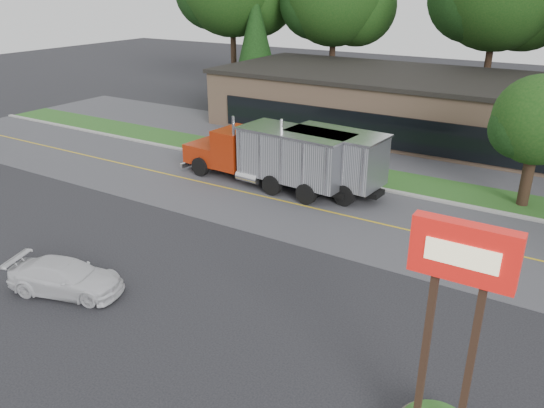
{
  "coord_description": "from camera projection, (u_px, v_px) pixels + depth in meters",
  "views": [
    {
      "loc": [
        12.22,
        -12.86,
        10.44
      ],
      "look_at": [
        1.37,
        4.73,
        1.8
      ],
      "focal_mm": 35.0,
      "sensor_mm": 36.0,
      "label": 1
    }
  ],
  "objects": [
    {
      "name": "ground",
      "position": [
        176.0,
        282.0,
        20.04
      ],
      "size": [
        140.0,
        140.0,
        0.0
      ],
      "primitive_type": "plane",
      "color": "#2F2F34",
      "rests_on": "ground"
    },
    {
      "name": "road",
      "position": [
        293.0,
        204.0,
        27.11
      ],
      "size": [
        60.0,
        8.0,
        0.02
      ],
      "primitive_type": "cube",
      "color": "slate",
      "rests_on": "ground"
    },
    {
      "name": "center_line",
      "position": [
        293.0,
        204.0,
        27.11
      ],
      "size": [
        60.0,
        0.12,
        0.01
      ],
      "primitive_type": "cube",
      "color": "gold",
      "rests_on": "ground"
    },
    {
      "name": "curb",
      "position": [
        329.0,
        180.0,
        30.41
      ],
      "size": [
        60.0,
        0.3,
        0.12
      ],
      "primitive_type": "cube",
      "color": "#9E9E99",
      "rests_on": "ground"
    },
    {
      "name": "grass_verge",
      "position": [
        342.0,
        171.0,
        31.82
      ],
      "size": [
        60.0,
        3.4,
        0.03
      ],
      "primitive_type": "cube",
      "color": "#24551D",
      "rests_on": "ground"
    },
    {
      "name": "far_parking",
      "position": [
        373.0,
        150.0,
        35.75
      ],
      "size": [
        60.0,
        7.0,
        0.02
      ],
      "primitive_type": "cube",
      "color": "slate",
      "rests_on": "ground"
    },
    {
      "name": "strip_mall",
      "position": [
        432.0,
        108.0,
        38.72
      ],
      "size": [
        32.0,
        12.0,
        4.0
      ],
      "primitive_type": "cube",
      "color": "tan",
      "rests_on": "ground"
    },
    {
      "name": "bilo_sign",
      "position": [
        444.0,
        378.0,
        12.22
      ],
      "size": [
        2.2,
        1.9,
        5.95
      ],
      "color": "#6B6054",
      "rests_on": "ground"
    },
    {
      "name": "evergreen_left",
      "position": [
        256.0,
        39.0,
        49.18
      ],
      "size": [
        4.5,
        4.5,
        10.22
      ],
      "color": "#382619",
      "rests_on": "ground"
    },
    {
      "name": "tree_verge",
      "position": [
        539.0,
        125.0,
        25.38
      ],
      "size": [
        4.59,
        4.32,
        6.55
      ],
      "color": "#382619",
      "rests_on": "ground"
    },
    {
      "name": "dump_truck_red",
      "position": [
        273.0,
        155.0,
        28.8
      ],
      "size": [
        10.53,
        3.36,
        3.36
      ],
      "rotation": [
        0.0,
        0.0,
        3.07
      ],
      "color": "black",
      "rests_on": "ground"
    },
    {
      "name": "dump_truck_blue",
      "position": [
        316.0,
        157.0,
        28.36
      ],
      "size": [
        8.79,
        3.3,
        3.36
      ],
      "rotation": [
        0.0,
        0.0,
        3.06
      ],
      "color": "black",
      "rests_on": "ground"
    },
    {
      "name": "rally_car",
      "position": [
        66.0,
        277.0,
        19.16
      ],
      "size": [
        4.53,
        2.92,
        1.22
      ],
      "primitive_type": "imported",
      "rotation": [
        0.0,
        0.0,
        1.88
      ],
      "color": "silver",
      "rests_on": "ground"
    }
  ]
}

